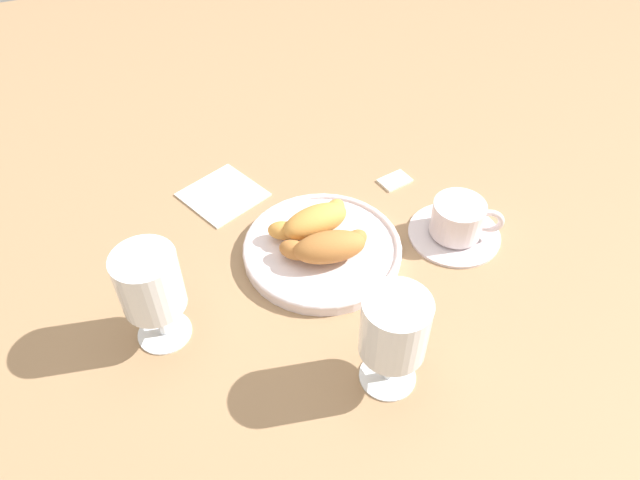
# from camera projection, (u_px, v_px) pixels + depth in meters

# --- Properties ---
(ground_plane) EXTENTS (2.20, 2.20, 0.00)m
(ground_plane) POSITION_uv_depth(u_px,v_px,m) (328.00, 264.00, 0.83)
(ground_plane) COLOR #997551
(pastry_plate) EXTENTS (0.23, 0.23, 0.02)m
(pastry_plate) POSITION_uv_depth(u_px,v_px,m) (320.00, 250.00, 0.84)
(pastry_plate) COLOR silver
(pastry_plate) RESTS_ON ground_plane
(croissant_large) EXTENTS (0.14, 0.07, 0.04)m
(croissant_large) POSITION_uv_depth(u_px,v_px,m) (326.00, 247.00, 0.80)
(croissant_large) COLOR #AD6B33
(croissant_large) RESTS_ON pastry_plate
(croissant_small) EXTENTS (0.14, 0.08, 0.04)m
(croissant_small) POSITION_uv_depth(u_px,v_px,m) (313.00, 221.00, 0.84)
(croissant_small) COLOR #CC893D
(croissant_small) RESTS_ON pastry_plate
(coffee_cup_near) EXTENTS (0.14, 0.14, 0.06)m
(coffee_cup_near) POSITION_uv_depth(u_px,v_px,m) (458.00, 222.00, 0.86)
(coffee_cup_near) COLOR silver
(coffee_cup_near) RESTS_ON ground_plane
(juice_glass_left) EXTENTS (0.08, 0.08, 0.14)m
(juice_glass_left) POSITION_uv_depth(u_px,v_px,m) (392.00, 332.00, 0.64)
(juice_glass_left) COLOR white
(juice_glass_left) RESTS_ON ground_plane
(juice_glass_right) EXTENTS (0.08, 0.08, 0.14)m
(juice_glass_right) POSITION_uv_depth(u_px,v_px,m) (150.00, 286.00, 0.69)
(juice_glass_right) COLOR white
(juice_glass_right) RESTS_ON ground_plane
(sugar_packet) EXTENTS (0.06, 0.04, 0.01)m
(sugar_packet) POSITION_uv_depth(u_px,v_px,m) (395.00, 180.00, 0.96)
(sugar_packet) COLOR white
(sugar_packet) RESTS_ON ground_plane
(folded_napkin) EXTENTS (0.15, 0.15, 0.01)m
(folded_napkin) POSITION_uv_depth(u_px,v_px,m) (223.00, 194.00, 0.94)
(folded_napkin) COLOR silver
(folded_napkin) RESTS_ON ground_plane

